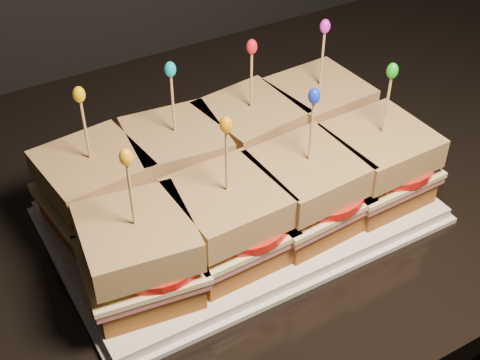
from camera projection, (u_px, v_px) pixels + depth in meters
granite_slab at (70, 242)px, 0.75m from camera, size 2.55×0.67×0.03m
platter at (240, 212)px, 0.76m from camera, size 0.40×0.25×0.02m
platter_rim at (240, 216)px, 0.76m from camera, size 0.41×0.26×0.01m
sandwich_0_bread_bot at (99, 210)px, 0.72m from camera, size 0.11×0.11×0.03m
sandwich_0_ham at (97, 197)px, 0.71m from camera, size 0.12×0.12×0.01m
sandwich_0_cheese at (96, 192)px, 0.71m from camera, size 0.12×0.12×0.01m
sandwich_0_tomato at (108, 186)px, 0.70m from camera, size 0.10×0.10×0.01m
sandwich_0_bread_top at (93, 171)px, 0.69m from camera, size 0.11×0.11×0.03m
sandwich_0_pick at (86, 133)px, 0.66m from camera, size 0.00×0.00×0.09m
sandwich_0_frill at (79, 94)px, 0.63m from camera, size 0.01×0.01×0.02m
sandwich_1_bread_bot at (179, 182)px, 0.76m from camera, size 0.11×0.11×0.03m
sandwich_1_ham at (178, 170)px, 0.75m from camera, size 0.12×0.12×0.01m
sandwich_1_cheese at (177, 165)px, 0.75m from camera, size 0.12×0.12×0.01m
sandwich_1_tomato at (189, 159)px, 0.74m from camera, size 0.10×0.10×0.01m
sandwich_1_bread_top at (176, 144)px, 0.73m from camera, size 0.11×0.11×0.03m
sandwich_1_pick at (173, 107)px, 0.70m from camera, size 0.00×0.00×0.09m
sandwich_1_frill at (170, 69)px, 0.67m from camera, size 0.01×0.01×0.02m
sandwich_2_bread_bot at (250, 157)px, 0.80m from camera, size 0.11×0.11×0.03m
sandwich_2_ham at (251, 145)px, 0.79m from camera, size 0.12×0.12×0.01m
sandwich_2_cheese at (251, 140)px, 0.78m from camera, size 0.12×0.12×0.01m
sandwich_2_tomato at (262, 134)px, 0.78m from camera, size 0.10×0.10×0.01m
sandwich_2_bread_top at (251, 119)px, 0.76m from camera, size 0.11×0.11×0.03m
sandwich_2_pick at (251, 83)px, 0.74m from camera, size 0.00×0.00×0.09m
sandwich_2_frill at (252, 47)px, 0.71m from camera, size 0.01×0.01×0.02m
sandwich_3_bread_bot at (316, 134)px, 0.84m from camera, size 0.10×0.10×0.03m
sandwich_3_ham at (317, 122)px, 0.82m from camera, size 0.11×0.11×0.01m
sandwich_3_cheese at (317, 117)px, 0.82m from camera, size 0.12×0.11×0.01m
sandwich_3_tomato at (329, 112)px, 0.82m from camera, size 0.10×0.10×0.01m
sandwich_3_bread_top at (319, 97)px, 0.80m from camera, size 0.11×0.11×0.03m
sandwich_3_pick at (322, 62)px, 0.77m from camera, size 0.00×0.00×0.09m
sandwich_3_frill at (325, 26)px, 0.74m from camera, size 0.01×0.01×0.02m
sandwich_4_bread_bot at (142, 277)px, 0.65m from camera, size 0.11×0.11×0.03m
sandwich_4_ham at (140, 265)px, 0.64m from camera, size 0.12×0.12×0.01m
sandwich_4_cheese at (140, 259)px, 0.63m from camera, size 0.12×0.12×0.01m
sandwich_4_tomato at (153, 253)px, 0.63m from camera, size 0.10×0.10×0.01m
sandwich_4_bread_top at (137, 237)px, 0.61m from camera, size 0.11×0.11×0.03m
sandwich_4_pick at (131, 198)px, 0.58m from camera, size 0.00×0.00×0.09m
sandwich_4_frill at (126, 157)px, 0.56m from camera, size 0.01×0.01×0.02m
sandwich_5_bread_bot at (228, 243)px, 0.68m from camera, size 0.10×0.10×0.03m
sandwich_5_ham at (228, 230)px, 0.67m from camera, size 0.11×0.11×0.01m
sandwich_5_cheese at (228, 225)px, 0.67m from camera, size 0.11×0.11×0.01m
sandwich_5_tomato at (241, 219)px, 0.66m from camera, size 0.10×0.10×0.01m
sandwich_5_bread_top at (227, 203)px, 0.65m from camera, size 0.10×0.10×0.03m
sandwich_5_pick at (227, 165)px, 0.62m from camera, size 0.00×0.00×0.09m
sandwich_5_frill at (226, 125)px, 0.59m from camera, size 0.01×0.01×0.02m
sandwich_6_bread_bot at (305, 212)px, 0.72m from camera, size 0.10×0.10×0.03m
sandwich_6_ham at (306, 199)px, 0.71m from camera, size 0.11×0.11×0.01m
sandwich_6_cheese at (306, 194)px, 0.71m from camera, size 0.12×0.11×0.01m
sandwich_6_tomato at (319, 188)px, 0.70m from camera, size 0.10×0.10×0.01m
sandwich_6_bread_top at (308, 173)px, 0.69m from camera, size 0.11×0.11×0.03m
sandwich_6_pick at (311, 135)px, 0.66m from camera, size 0.00×0.00×0.09m
sandwich_6_frill at (314, 96)px, 0.63m from camera, size 0.01×0.01×0.02m
sandwich_7_bread_bot at (374, 183)px, 0.76m from camera, size 0.10×0.10×0.03m
sandwich_7_ham at (376, 171)px, 0.75m from camera, size 0.11×0.11×0.01m
sandwich_7_cheese at (377, 166)px, 0.74m from camera, size 0.11×0.11×0.01m
sandwich_7_tomato at (390, 161)px, 0.74m from camera, size 0.10×0.10×0.01m
sandwich_7_bread_top at (380, 145)px, 0.73m from camera, size 0.10×0.10×0.03m
sandwich_7_pick at (386, 109)px, 0.70m from camera, size 0.00×0.00×0.09m
sandwich_7_frill at (392, 71)px, 0.67m from camera, size 0.01×0.01×0.02m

